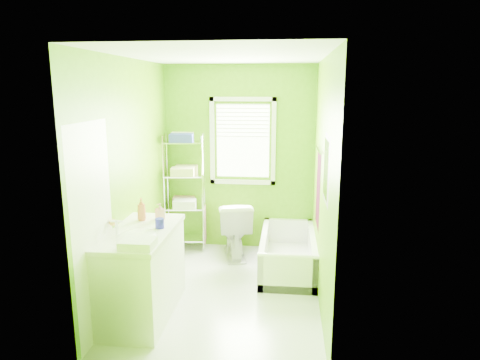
# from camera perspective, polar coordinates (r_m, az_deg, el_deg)

# --- Properties ---
(ground) EXTENTS (2.90, 2.90, 0.00)m
(ground) POSITION_cam_1_polar(r_m,az_deg,el_deg) (5.07, -1.99, -14.53)
(ground) COLOR silver
(ground) RESTS_ON ground
(room_envelope) EXTENTS (2.14, 2.94, 2.62)m
(room_envelope) POSITION_cam_1_polar(r_m,az_deg,el_deg) (4.59, -2.14, 2.98)
(room_envelope) COLOR #579707
(room_envelope) RESTS_ON ground
(window) EXTENTS (0.92, 0.05, 1.22)m
(window) POSITION_cam_1_polar(r_m,az_deg,el_deg) (5.97, 0.37, 5.79)
(window) COLOR white
(window) RESTS_ON ground
(door) EXTENTS (0.09, 0.80, 2.00)m
(door) POSITION_cam_1_polar(r_m,az_deg,el_deg) (4.09, -18.88, -6.75)
(door) COLOR white
(door) RESTS_ON ground
(right_wall_decor) EXTENTS (0.04, 1.48, 1.17)m
(right_wall_decor) POSITION_cam_1_polar(r_m,az_deg,el_deg) (4.58, 10.78, -0.14)
(right_wall_decor) COLOR #3C0618
(right_wall_decor) RESTS_ON ground
(bathtub) EXTENTS (0.68, 1.46, 0.47)m
(bathtub) POSITION_cam_1_polar(r_m,az_deg,el_deg) (5.59, 6.37, -10.28)
(bathtub) COLOR white
(bathtub) RESTS_ON ground
(toilet) EXTENTS (0.60, 0.86, 0.79)m
(toilet) POSITION_cam_1_polar(r_m,az_deg,el_deg) (5.89, -0.78, -6.47)
(toilet) COLOR white
(toilet) RESTS_ON ground
(vanity) EXTENTS (0.61, 1.20, 1.14)m
(vanity) POSITION_cam_1_polar(r_m,az_deg,el_deg) (4.51, -12.93, -11.67)
(vanity) COLOR white
(vanity) RESTS_ON ground
(wire_shelf_unit) EXTENTS (0.60, 0.48, 1.67)m
(wire_shelf_unit) POSITION_cam_1_polar(r_m,az_deg,el_deg) (6.06, -7.30, 0.11)
(wire_shelf_unit) COLOR silver
(wire_shelf_unit) RESTS_ON ground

